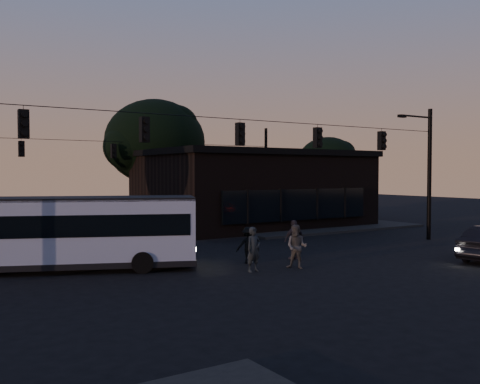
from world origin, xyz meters
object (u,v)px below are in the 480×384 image
building (254,188)px  pedestrian_a (254,249)px  pedestrian_d (248,245)px  pedestrian_b (297,247)px  bus (63,230)px  pedestrian_c (294,240)px

building → pedestrian_a: (-10.13, -14.68, -1.84)m
pedestrian_a → pedestrian_d: pedestrian_a is taller
pedestrian_a → pedestrian_b: 1.86m
pedestrian_b → building: bearing=115.9°
pedestrian_d → pedestrian_b: bearing=135.9°
building → pedestrian_d: building is taller
bus → pedestrian_b: (7.96, -4.65, -0.74)m
building → pedestrian_d: bearing=-125.5°
pedestrian_b → pedestrian_c: (1.37, 1.84, -0.00)m
bus → pedestrian_a: size_ratio=5.96×
pedestrian_b → bus: bearing=-155.5°
building → pedestrian_d: (-9.26, -12.99, -1.93)m
bus → pedestrian_d: bearing=3.1°
bus → building: bearing=55.7°
pedestrian_b → pedestrian_c: size_ratio=1.00×
pedestrian_c → bus: bearing=-12.6°
pedestrian_a → building: bearing=51.3°
pedestrian_a → pedestrian_c: size_ratio=0.99×
pedestrian_a → pedestrian_c: pedestrian_c is taller
building → pedestrian_c: building is taller
building → pedestrian_a: building is taller
building → pedestrian_c: size_ratio=8.77×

